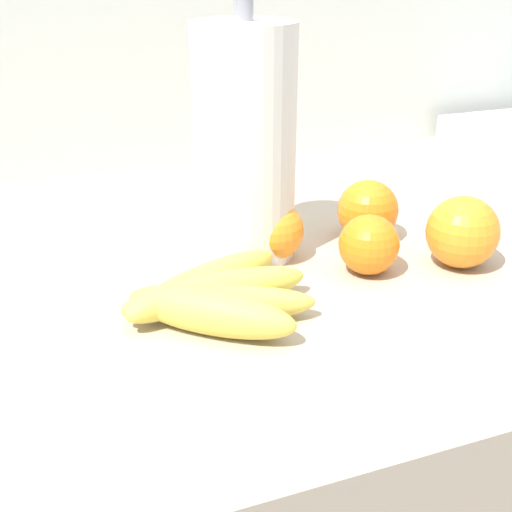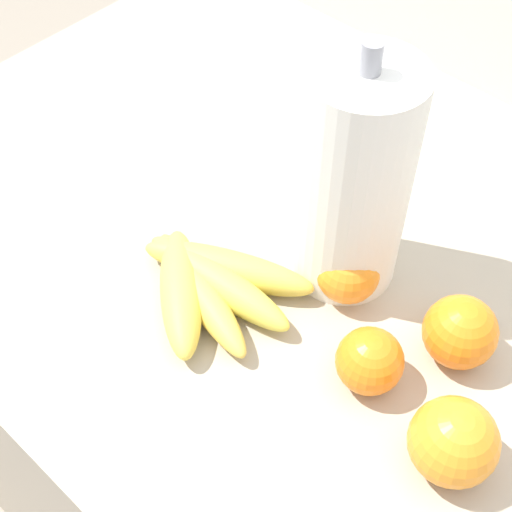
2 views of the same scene
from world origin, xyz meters
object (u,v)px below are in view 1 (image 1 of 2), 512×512
orange_back_left (368,210)px  orange_back_right (369,245)px  paper_towel_roll (245,145)px  orange_far_right (274,231)px  banana_bunch (212,298)px  orange_center (462,232)px

orange_back_left → orange_back_right: size_ratio=1.12×
orange_back_left → paper_towel_roll: bearing=174.9°
orange_back_left → orange_far_right: size_ratio=1.09×
banana_bunch → orange_back_right: 0.19m
orange_back_left → orange_center: 0.12m
orange_center → orange_far_right: orange_center is taller
banana_bunch → paper_towel_roll: 0.19m
orange_back_right → paper_towel_roll: 0.17m
banana_bunch → orange_center: 0.29m
orange_back_right → orange_far_right: orange_far_right is taller
orange_back_left → paper_towel_roll: size_ratio=0.26×
orange_far_right → paper_towel_roll: bearing=133.1°
orange_center → orange_far_right: (-0.19, 0.09, -0.01)m
banana_bunch → orange_center: bearing=2.2°
orange_center → paper_towel_roll: 0.26m
orange_center → orange_back_left: bearing=119.7°
orange_center → orange_back_right: 0.11m
orange_back_left → orange_back_right: (-0.05, -0.08, -0.00)m
banana_bunch → orange_back_left: 0.26m
orange_back_left → orange_back_right: orange_back_left is taller
orange_back_right → orange_far_right: size_ratio=0.97×
orange_center → orange_far_right: bearing=154.0°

